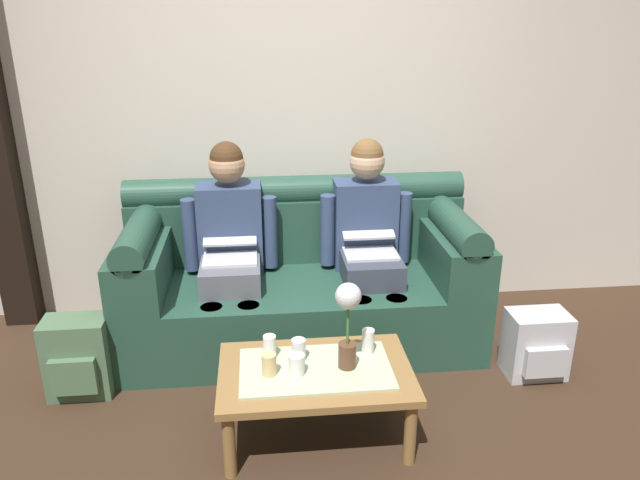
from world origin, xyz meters
name	(u,v)px	position (x,y,z in m)	size (l,w,h in m)	color
ground_plane	(320,462)	(0.00, 0.00, 0.00)	(14.00, 14.00, 0.00)	#382619
back_wall_patterned	(292,90)	(0.00, 1.70, 1.45)	(6.00, 0.12, 2.90)	beige
couch	(300,281)	(0.00, 1.17, 0.37)	(2.09, 0.88, 0.96)	#234738
person_left	(230,240)	(-0.41, 1.17, 0.66)	(0.56, 0.67, 1.22)	#595B66
person_right	(368,235)	(0.41, 1.17, 0.66)	(0.56, 0.67, 1.22)	#383D4C
coffee_table	(316,378)	(0.00, 0.20, 0.32)	(0.90, 0.59, 0.37)	olive
flower_vase	(348,317)	(0.15, 0.20, 0.63)	(0.12, 0.12, 0.42)	brown
cup_near_left	(269,364)	(-0.21, 0.17, 0.42)	(0.07, 0.07, 0.10)	#DBB77A
cup_near_right	(297,365)	(-0.09, 0.16, 0.42)	(0.07, 0.07, 0.10)	white
cup_far_center	(299,350)	(-0.07, 0.28, 0.42)	(0.07, 0.07, 0.11)	silver
cup_far_left	(270,347)	(-0.21, 0.32, 0.43)	(0.06, 0.06, 0.11)	white
cup_far_right	(368,341)	(0.26, 0.31, 0.43)	(0.06, 0.06, 0.12)	white
backpack_right	(536,345)	(1.27, 0.59, 0.18)	(0.33, 0.26, 0.37)	#B7B7BC
backpack_left	(78,358)	(-1.21, 0.67, 0.21)	(0.33, 0.25, 0.43)	#4C6B4C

